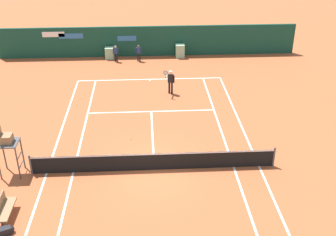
{
  "coord_description": "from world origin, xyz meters",
  "views": [
    {
      "loc": [
        -0.31,
        -17.2,
        12.03
      ],
      "look_at": [
        0.92,
        3.95,
        0.8
      ],
      "focal_mm": 44.68,
      "sensor_mm": 36.0,
      "label": 1
    }
  ],
  "objects": [
    {
      "name": "equipment_bag",
      "position": [
        -6.2,
        -4.18,
        0.16
      ],
      "size": [
        0.95,
        0.58,
        0.32
      ],
      "color": "black",
      "rests_on": "ground_plane"
    },
    {
      "name": "tennis_net",
      "position": [
        0.0,
        0.0,
        0.51
      ],
      "size": [
        12.1,
        0.1,
        1.07
      ],
      "color": "#4C4C51",
      "rests_on": "ground_plane"
    },
    {
      "name": "tennis_ball_by_sideline",
      "position": [
        -0.14,
        5.76,
        0.03
      ],
      "size": [
        0.07,
        0.07,
        0.07
      ],
      "primitive_type": "sphere",
      "color": "#CCE033",
      "rests_on": "ground_plane"
    },
    {
      "name": "tennis_ball_near_service_line",
      "position": [
        -1.21,
        3.06,
        0.03
      ],
      "size": [
        0.07,
        0.07,
        0.07
      ],
      "primitive_type": "sphere",
      "color": "#CCE033",
      "rests_on": "ground_plane"
    },
    {
      "name": "ground_plane",
      "position": [
        -0.0,
        0.58,
        0.0
      ],
      "size": [
        80.0,
        80.0,
        0.01
      ],
      "color": "#A8512D"
    },
    {
      "name": "ball_kid_right_post",
      "position": [
        -2.69,
        15.66,
        0.79
      ],
      "size": [
        0.45,
        0.21,
        1.37
      ],
      "rotation": [
        0.0,
        0.0,
        3.03
      ],
      "color": "black",
      "rests_on": "ground_plane"
    },
    {
      "name": "ball_kid_centre_post",
      "position": [
        -0.81,
        15.66,
        0.79
      ],
      "size": [
        0.46,
        0.19,
        1.38
      ],
      "rotation": [
        0.0,
        0.0,
        3.17
      ],
      "color": "black",
      "rests_on": "ground_plane"
    },
    {
      "name": "umpire_chair",
      "position": [
        -6.93,
        0.1,
        1.76
      ],
      "size": [
        1.0,
        1.0,
        2.58
      ],
      "rotation": [
        0.0,
        0.0,
        -1.57
      ],
      "color": "#47474C",
      "rests_on": "ground_plane"
    },
    {
      "name": "player_bench",
      "position": [
        -6.41,
        -3.14,
        0.51
      ],
      "size": [
        0.54,
        1.59,
        0.88
      ],
      "rotation": [
        0.0,
        0.0,
        -1.57
      ],
      "color": "#38383D",
      "rests_on": "ground_plane"
    },
    {
      "name": "sponsor_back_wall",
      "position": [
        -0.02,
        16.96,
        1.23
      ],
      "size": [
        25.0,
        1.02,
        2.56
      ],
      "color": "#144233",
      "rests_on": "ground_plane"
    },
    {
      "name": "tennis_ball_mid_court",
      "position": [
        -4.75,
        8.65,
        0.03
      ],
      "size": [
        0.07,
        0.07,
        0.07
      ],
      "primitive_type": "sphere",
      "color": "#CCE033",
      "rests_on": "ground_plane"
    },
    {
      "name": "player_on_baseline",
      "position": [
        1.38,
        9.09,
        0.99
      ],
      "size": [
        0.79,
        0.68,
        1.86
      ],
      "rotation": [
        0.0,
        0.0,
        2.87
      ],
      "color": "black",
      "rests_on": "ground_plane"
    }
  ]
}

